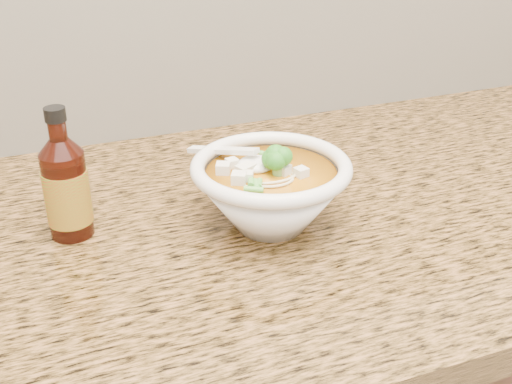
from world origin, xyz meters
name	(u,v)px	position (x,y,z in m)	size (l,w,h in m)	color
counter_slab	(259,223)	(0.00, 1.68, 0.88)	(4.00, 0.68, 0.04)	brown
soup_bowl	(271,193)	(0.00, 1.63, 0.95)	(0.20, 0.21, 0.11)	white
hot_sauce_bottle	(66,189)	(-0.24, 1.70, 0.96)	(0.07, 0.07, 0.17)	#3F1108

